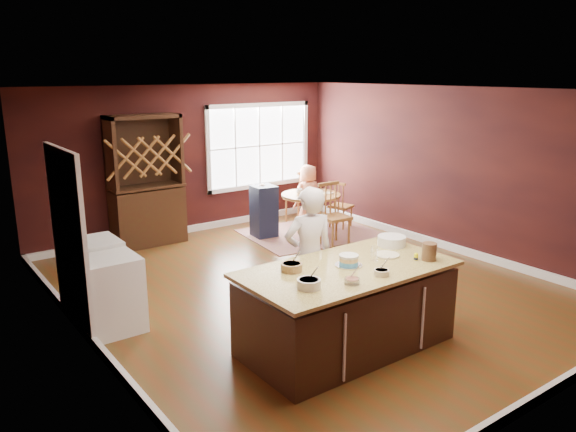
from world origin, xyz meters
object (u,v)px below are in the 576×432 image
at_px(seated_woman, 308,196).
at_px(hutch, 146,181).
at_px(baker, 309,257).
at_px(chair_south, 335,215).
at_px(high_chair, 264,210).
at_px(chair_north, 298,195).
at_px(toddler, 266,193).
at_px(dining_table, 311,205).
at_px(washer, 112,294).
at_px(layer_cake, 349,260).
at_px(dryer, 94,277).
at_px(kitchen_island, 347,309).
at_px(chair_east, 341,204).

relative_size(seated_woman, hutch, 0.54).
height_order(baker, chair_south, baker).
height_order(chair_south, high_chair, chair_south).
distance_m(chair_north, hutch, 3.07).
bearing_deg(seated_woman, high_chair, 2.96).
distance_m(high_chair, toddler, 0.32).
xyz_separation_m(chair_south, toddler, (-0.63, 1.16, 0.26)).
height_order(chair_north, toddler, chair_north).
bearing_deg(dining_table, washer, -157.65).
distance_m(chair_north, washer, 5.33).
distance_m(baker, layer_cake, 0.70).
xyz_separation_m(chair_south, dryer, (-4.22, -0.34, -0.08)).
relative_size(kitchen_island, seated_woman, 1.93).
relative_size(seated_woman, toddler, 4.64).
relative_size(baker, chair_south, 1.53).
bearing_deg(seated_woman, dryer, 18.09).
bearing_deg(dining_table, seated_woman, 57.80).
xyz_separation_m(kitchen_island, chair_north, (2.76, 4.48, 0.10)).
bearing_deg(chair_east, chair_south, 115.69).
height_order(chair_north, washer, chair_north).
bearing_deg(baker, chair_north, -110.42).
height_order(high_chair, washer, high_chair).
height_order(dining_table, baker, baker).
relative_size(chair_south, dryer, 1.18).
bearing_deg(kitchen_island, baker, 86.89).
distance_m(dining_table, dryer, 4.49).
bearing_deg(washer, hutch, 60.38).
height_order(chair_east, toddler, toddler).
xyz_separation_m(seated_woman, washer, (-4.61, -2.21, -0.16)).
distance_m(chair_south, dryer, 4.24).
height_order(kitchen_island, dining_table, kitchen_island).
xyz_separation_m(baker, washer, (-1.95, 1.18, -0.39)).
distance_m(chair_south, hutch, 3.27).
xyz_separation_m(chair_east, chair_south, (-0.85, -0.80, 0.09)).
bearing_deg(chair_north, dining_table, 60.86).
xyz_separation_m(kitchen_island, toddler, (1.68, 4.03, 0.37)).
bearing_deg(chair_east, chair_north, 8.95).
bearing_deg(kitchen_island, layer_cake, 38.55).
bearing_deg(layer_cake, toddler, 67.67).
bearing_deg(baker, seated_woman, -112.75).
height_order(chair_east, chair_north, chair_north).
bearing_deg(baker, layer_cake, 105.34).
relative_size(chair_south, seated_woman, 0.91).
height_order(chair_south, hutch, hutch).
bearing_deg(kitchen_island, toddler, 67.35).
distance_m(kitchen_island, chair_south, 3.69).
bearing_deg(toddler, chair_north, 22.85).
xyz_separation_m(kitchen_island, dining_table, (2.43, 3.68, 0.10)).
xyz_separation_m(dining_table, layer_cake, (-2.39, -3.65, 0.45)).
relative_size(baker, toddler, 6.43).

